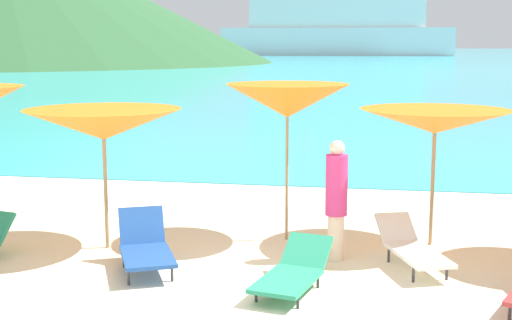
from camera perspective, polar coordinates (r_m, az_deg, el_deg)
ground_plane at (r=17.98m, az=5.01°, el=-0.70°), size 50.00×100.00×0.30m
ocean_water at (r=234.54m, az=10.06°, el=8.49°), size 650.00×440.00×0.02m
umbrella_2 at (r=10.40m, az=-12.19°, el=2.81°), size 2.47×2.47×2.05m
umbrella_3 at (r=10.60m, az=2.54°, el=4.78°), size 1.88×1.88×2.39m
umbrella_4 at (r=10.65m, az=14.22°, el=3.02°), size 2.27×2.27×2.03m
lounge_chair_3 at (r=9.53m, az=-8.89°, el=-6.89°), size 1.13×1.46×0.75m
lounge_chair_4 at (r=8.74m, az=3.02°, el=-8.93°), size 0.90×1.59×0.53m
lounge_chair_5 at (r=9.81m, az=12.42°, el=-6.84°), size 1.06×1.69×0.57m
beachgoer_2 at (r=9.79m, az=6.49°, el=-2.97°), size 0.30×0.30×1.68m
cruise_ship at (r=179.88m, az=6.48°, el=11.29°), size 57.51×11.29×23.71m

